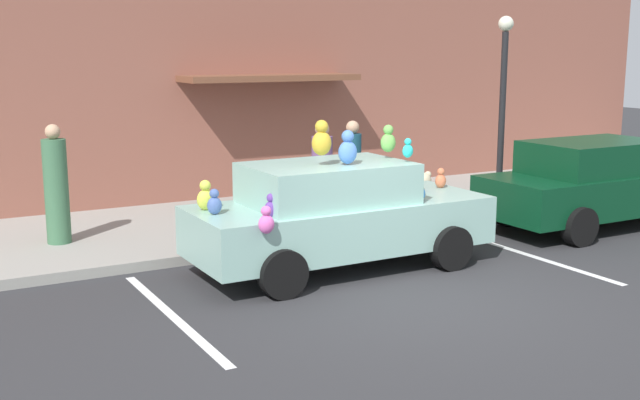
{
  "coord_description": "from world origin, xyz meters",
  "views": [
    {
      "loc": [
        -5.57,
        -7.54,
        3.09
      ],
      "look_at": [
        -0.01,
        2.39,
        0.9
      ],
      "focal_mm": 43.82,
      "sensor_mm": 36.0,
      "label": 1
    }
  ],
  "objects_px": {
    "plush_covered_car": "(337,214)",
    "pedestrian_by_lamp": "(352,171)",
    "street_lamp_post": "(503,91)",
    "pedestrian_near_shopfront": "(56,188)",
    "teddy_bear_on_sidewalk": "(423,195)",
    "parked_sedan_behind": "(599,183)",
    "pedestrian_walking_past": "(322,179)"
  },
  "relations": [
    {
      "from": "plush_covered_car",
      "to": "pedestrian_by_lamp",
      "type": "xyz_separation_m",
      "value": [
        1.81,
        2.54,
        0.15
      ]
    },
    {
      "from": "street_lamp_post",
      "to": "pedestrian_near_shopfront",
      "type": "height_order",
      "value": "street_lamp_post"
    },
    {
      "from": "teddy_bear_on_sidewalk",
      "to": "pedestrian_by_lamp",
      "type": "xyz_separation_m",
      "value": [
        -1.05,
        0.72,
        0.43
      ]
    },
    {
      "from": "parked_sedan_behind",
      "to": "teddy_bear_on_sidewalk",
      "type": "bearing_deg",
      "value": 145.88
    },
    {
      "from": "teddy_bear_on_sidewalk",
      "to": "pedestrian_by_lamp",
      "type": "bearing_deg",
      "value": 145.54
    },
    {
      "from": "pedestrian_walking_past",
      "to": "pedestrian_by_lamp",
      "type": "height_order",
      "value": "pedestrian_walking_past"
    },
    {
      "from": "teddy_bear_on_sidewalk",
      "to": "pedestrian_walking_past",
      "type": "height_order",
      "value": "pedestrian_walking_past"
    },
    {
      "from": "plush_covered_car",
      "to": "parked_sedan_behind",
      "type": "height_order",
      "value": "plush_covered_car"
    },
    {
      "from": "plush_covered_car",
      "to": "teddy_bear_on_sidewalk",
      "type": "xyz_separation_m",
      "value": [
        2.86,
        1.81,
        -0.28
      ]
    },
    {
      "from": "plush_covered_car",
      "to": "parked_sedan_behind",
      "type": "relative_size",
      "value": 0.96
    },
    {
      "from": "plush_covered_car",
      "to": "street_lamp_post",
      "type": "xyz_separation_m",
      "value": [
        4.56,
        1.71,
        1.55
      ]
    },
    {
      "from": "street_lamp_post",
      "to": "pedestrian_walking_past",
      "type": "xyz_separation_m",
      "value": [
        -3.79,
        0.09,
        -1.37
      ]
    },
    {
      "from": "pedestrian_by_lamp",
      "to": "parked_sedan_behind",
      "type": "bearing_deg",
      "value": -34.22
    },
    {
      "from": "parked_sedan_behind",
      "to": "street_lamp_post",
      "type": "distance_m",
      "value": 2.4
    },
    {
      "from": "pedestrian_by_lamp",
      "to": "plush_covered_car",
      "type": "bearing_deg",
      "value": -125.52
    },
    {
      "from": "teddy_bear_on_sidewalk",
      "to": "pedestrian_by_lamp",
      "type": "relative_size",
      "value": 0.47
    },
    {
      "from": "parked_sedan_behind",
      "to": "pedestrian_near_shopfront",
      "type": "bearing_deg",
      "value": 161.99
    },
    {
      "from": "street_lamp_post",
      "to": "pedestrian_near_shopfront",
      "type": "bearing_deg",
      "value": 171.27
    },
    {
      "from": "teddy_bear_on_sidewalk",
      "to": "pedestrian_walking_past",
      "type": "bearing_deg",
      "value": -179.59
    },
    {
      "from": "plush_covered_car",
      "to": "pedestrian_near_shopfront",
      "type": "height_order",
      "value": "plush_covered_car"
    },
    {
      "from": "parked_sedan_behind",
      "to": "pedestrian_by_lamp",
      "type": "height_order",
      "value": "pedestrian_by_lamp"
    },
    {
      "from": "plush_covered_car",
      "to": "pedestrian_by_lamp",
      "type": "bearing_deg",
      "value": 54.48
    },
    {
      "from": "teddy_bear_on_sidewalk",
      "to": "pedestrian_walking_past",
      "type": "relative_size",
      "value": 0.45
    },
    {
      "from": "pedestrian_by_lamp",
      "to": "teddy_bear_on_sidewalk",
      "type": "bearing_deg",
      "value": -34.46
    },
    {
      "from": "pedestrian_near_shopfront",
      "to": "pedestrian_walking_past",
      "type": "bearing_deg",
      "value": -15.4
    },
    {
      "from": "parked_sedan_behind",
      "to": "pedestrian_walking_past",
      "type": "height_order",
      "value": "pedestrian_walking_past"
    },
    {
      "from": "pedestrian_near_shopfront",
      "to": "pedestrian_by_lamp",
      "type": "distance_m",
      "value": 5.11
    },
    {
      "from": "teddy_bear_on_sidewalk",
      "to": "pedestrian_near_shopfront",
      "type": "distance_m",
      "value": 6.26
    },
    {
      "from": "pedestrian_walking_past",
      "to": "pedestrian_by_lamp",
      "type": "distance_m",
      "value": 1.28
    },
    {
      "from": "teddy_bear_on_sidewalk",
      "to": "pedestrian_near_shopfront",
      "type": "height_order",
      "value": "pedestrian_near_shopfront"
    },
    {
      "from": "pedestrian_near_shopfront",
      "to": "pedestrian_by_lamp",
      "type": "bearing_deg",
      "value": -4.26
    },
    {
      "from": "parked_sedan_behind",
      "to": "pedestrian_near_shopfront",
      "type": "distance_m",
      "value": 9.14
    }
  ]
}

